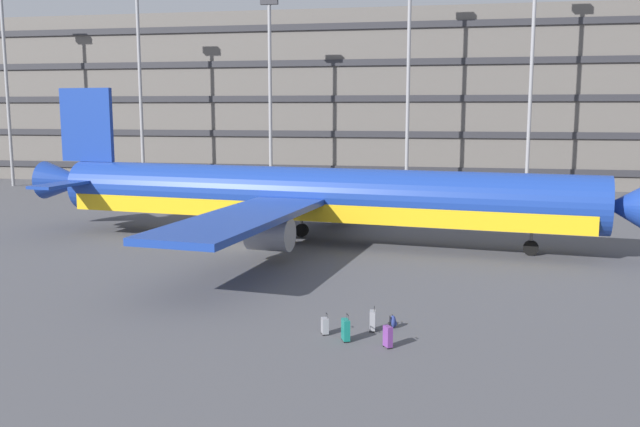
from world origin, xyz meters
TOP-DOWN VIEW (x-y plane):
  - ground_plane at (0.00, 0.00)m, footprint 600.00×600.00m
  - terminal_structure at (0.00, 45.67)m, footprint 121.83×20.95m
  - airliner at (3.29, 2.06)m, footprint 41.51×33.83m
  - light_mast_far_left at (-36.61, 28.13)m, footprint 1.80×0.50m
  - light_mast_left at (-20.65, 28.13)m, footprint 1.80×0.50m
  - light_mast_center_left at (-6.27, 28.13)m, footprint 1.80×0.50m
  - light_mast_center_right at (7.90, 28.13)m, footprint 1.80×0.50m
  - light_mast_right at (19.62, 28.13)m, footprint 1.80×0.50m
  - suitcase_small at (8.72, -16.92)m, footprint 0.40×0.53m
  - suitcase_large at (10.34, -17.34)m, footprint 0.39×0.44m
  - suitcase_orange at (9.57, -15.53)m, footprint 0.26×0.47m
  - suitcase_upright at (7.81, -16.31)m, footprint 0.36×0.43m
  - backpack_red at (10.34, -15.01)m, footprint 0.34×0.38m

SIDE VIEW (x-z plane):
  - ground_plane at x=0.00m, z-range 0.00..0.00m
  - backpack_red at x=10.34m, z-range -0.03..0.53m
  - suitcase_upright at x=7.81m, z-range -0.07..0.78m
  - suitcase_orange at x=9.57m, z-range -0.06..0.92m
  - suitcase_large at x=10.34m, z-range -0.04..0.90m
  - suitcase_small at x=8.72m, z-range -0.07..0.96m
  - airliner at x=3.29m, z-range -2.08..8.06m
  - terminal_structure at x=0.00m, z-range 0.00..19.65m
  - light_mast_center_left at x=-6.27m, z-range 1.66..21.50m
  - light_mast_left at x=-20.65m, z-range 1.68..22.68m
  - light_mast_far_left at x=-36.61m, z-range 1.70..24.26m
  - light_mast_center_right at x=7.90m, z-range 1.72..25.80m
  - light_mast_right at x=19.62m, z-range 1.73..26.32m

